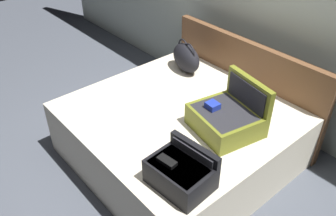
# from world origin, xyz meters

# --- Properties ---
(ground_plane) EXTENTS (12.00, 12.00, 0.00)m
(ground_plane) POSITION_xyz_m (0.00, 0.00, 0.00)
(ground_plane) COLOR #4C515B
(back_wall) EXTENTS (8.00, 0.10, 2.60)m
(back_wall) POSITION_xyz_m (0.00, 1.65, 1.30)
(back_wall) COLOR #B7C1B2
(back_wall) RESTS_ON ground
(bed) EXTENTS (1.88, 1.81, 0.57)m
(bed) POSITION_xyz_m (0.00, 0.40, 0.28)
(bed) COLOR beige
(bed) RESTS_ON ground
(headboard) EXTENTS (1.92, 0.08, 0.98)m
(headboard) POSITION_xyz_m (0.00, 1.34, 0.49)
(headboard) COLOR brown
(headboard) RESTS_ON ground
(hard_case_large) EXTENTS (0.61, 0.59, 0.44)m
(hard_case_large) POSITION_xyz_m (0.46, 0.53, 0.70)
(hard_case_large) COLOR olive
(hard_case_large) RESTS_ON bed
(hard_case_medium) EXTENTS (0.46, 0.36, 0.29)m
(hard_case_medium) POSITION_xyz_m (0.67, -0.19, 0.68)
(hard_case_medium) COLOR black
(hard_case_medium) RESTS_ON bed
(duffel_bag) EXTENTS (0.46, 0.30, 0.34)m
(duffel_bag) POSITION_xyz_m (-0.53, 0.98, 0.72)
(duffel_bag) COLOR black
(duffel_bag) RESTS_ON bed
(pillow_near_headboard) EXTENTS (0.51, 0.31, 0.17)m
(pillow_near_headboard) POSITION_xyz_m (0.34, 0.99, 0.65)
(pillow_near_headboard) COLOR white
(pillow_near_headboard) RESTS_ON bed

